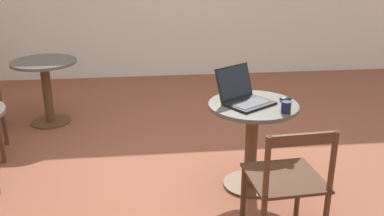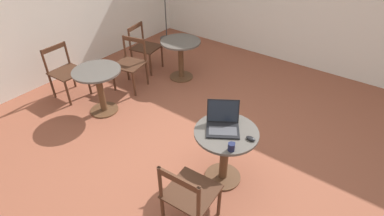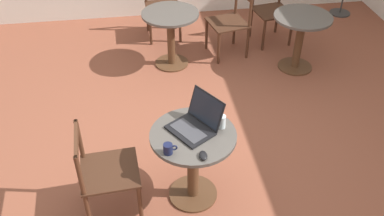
% 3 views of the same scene
% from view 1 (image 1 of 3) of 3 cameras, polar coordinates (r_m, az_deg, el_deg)
% --- Properties ---
extents(ground_plane, '(16.00, 16.00, 0.00)m').
position_cam_1_polar(ground_plane, '(3.66, -0.15, -9.30)').
color(ground_plane, brown).
extents(cafe_table_near, '(0.69, 0.69, 0.71)m').
position_cam_1_polar(cafe_table_near, '(3.37, 8.01, -2.73)').
color(cafe_table_near, '#51331E').
rests_on(cafe_table_near, ground_plane).
extents(cafe_table_mid, '(0.69, 0.69, 0.71)m').
position_cam_1_polar(cafe_table_mid, '(4.89, -18.93, 3.63)').
color(cafe_table_mid, '#51331E').
rests_on(cafe_table_mid, ground_plane).
extents(chair_near_left, '(0.48, 0.48, 0.84)m').
position_cam_1_polar(chair_near_left, '(2.79, 12.55, -9.58)').
color(chair_near_left, '#472819').
rests_on(chair_near_left, ground_plane).
extents(laptop, '(0.47, 0.48, 0.26)m').
position_cam_1_polar(laptop, '(3.29, 7.00, 1.56)').
color(laptop, black).
rests_on(laptop, cafe_table_near).
extents(mouse, '(0.06, 0.10, 0.03)m').
position_cam_1_polar(mouse, '(3.40, 12.37, 1.18)').
color(mouse, black).
rests_on(mouse, cafe_table_near).
extents(mug, '(0.11, 0.07, 0.08)m').
position_cam_1_polar(mug, '(3.14, 12.41, 0.13)').
color(mug, '#141938').
rests_on(mug, cafe_table_near).
extents(drinking_glass, '(0.06, 0.06, 0.11)m').
position_cam_1_polar(drinking_glass, '(3.48, 6.45, 2.69)').
color(drinking_glass, silver).
rests_on(drinking_glass, cafe_table_near).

